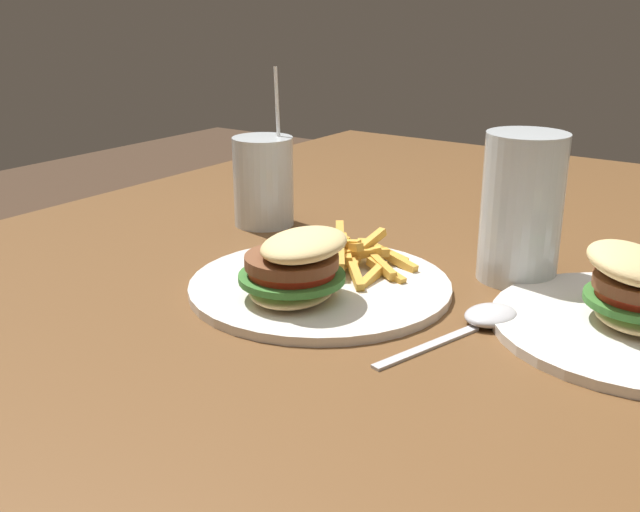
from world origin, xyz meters
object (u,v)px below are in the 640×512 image
meal_plate_near (313,275)px  juice_glass (264,184)px  beer_glass (521,211)px  meal_plate_far (637,310)px  spoon (486,318)px

meal_plate_near → juice_glass: bearing=-130.2°
beer_glass → meal_plate_far: (0.08, 0.15, -0.06)m
beer_glass → juice_glass: juice_glass is taller
beer_glass → meal_plate_far: beer_glass is taller
spoon → meal_plate_far: bearing=-46.9°
juice_glass → spoon: bearing=70.1°
beer_glass → spoon: size_ratio=0.90×
spoon → beer_glass: bearing=25.6°
meal_plate_near → beer_glass: size_ratio=1.72×
beer_glass → meal_plate_far: bearing=62.7°
beer_glass → juice_glass: (-0.00, -0.37, -0.02)m
spoon → juice_glass: bearing=86.1°
juice_glass → spoon: size_ratio=1.16×
spoon → meal_plate_near: bearing=117.1°
spoon → meal_plate_far: 0.14m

